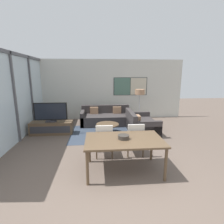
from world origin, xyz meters
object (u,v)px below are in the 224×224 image
object	(u,v)px
tv_console	(52,128)
coffee_table	(108,126)
floor_lamp	(140,94)
television	(51,112)
sofa_main	(106,118)
dining_chair_centre	(135,137)
fruit_bowl	(124,137)
sofa_side	(140,125)
dining_table	(124,142)
dining_chair_left	(104,138)

from	to	relation	value
tv_console	coffee_table	world-z (taller)	tv_console
tv_console	floor_lamp	size ratio (longest dim) A/B	0.99
television	sofa_main	size ratio (longest dim) A/B	0.55
dining_chair_centre	fruit_bowl	world-z (taller)	dining_chair_centre
sofa_main	floor_lamp	distance (m)	1.77
television	sofa_side	xyz separation A→B (m)	(3.23, -0.04, -0.53)
television	dining_table	xyz separation A→B (m)	(2.23, -2.68, -0.11)
sofa_main	dining_chair_left	size ratio (longest dim) A/B	2.37
sofa_side	fruit_bowl	distance (m)	2.88
coffee_table	dining_table	world-z (taller)	dining_table
sofa_side	dining_table	world-z (taller)	sofa_side
fruit_bowl	television	bearing A→B (deg)	129.60
dining_table	fruit_bowl	size ratio (longest dim) A/B	6.80
sofa_side	floor_lamp	world-z (taller)	floor_lamp
floor_lamp	television	bearing A→B (deg)	-164.59
tv_console	dining_chair_centre	xyz separation A→B (m)	(2.63, -1.94, 0.29)
television	dining_table	size ratio (longest dim) A/B	0.69
coffee_table	floor_lamp	xyz separation A→B (m)	(1.42, 1.08, 1.04)
floor_lamp	dining_table	bearing A→B (deg)	-108.49
television	coffee_table	world-z (taller)	television
dining_chair_centre	floor_lamp	distance (m)	3.11
tv_console	coffee_table	size ratio (longest dim) A/B	1.80
dining_chair_centre	floor_lamp	world-z (taller)	floor_lamp
tv_console	fruit_bowl	world-z (taller)	fruit_bowl
sofa_side	floor_lamp	distance (m)	1.46
sofa_main	floor_lamp	bearing A→B (deg)	-7.10
fruit_bowl	sofa_side	bearing A→B (deg)	68.90
sofa_side	dining_chair_centre	bearing A→B (deg)	162.46
dining_table	sofa_side	bearing A→B (deg)	69.11
sofa_side	dining_chair_centre	xyz separation A→B (m)	(-0.60, -1.90, 0.25)
coffee_table	dining_chair_left	size ratio (longest dim) A/B	0.93
coffee_table	sofa_main	bearing A→B (deg)	90.00
television	tv_console	bearing A→B (deg)	-90.00
television	sofa_side	bearing A→B (deg)	-0.78
sofa_main	coffee_table	bearing A→B (deg)	-90.00
dining_chair_left	floor_lamp	world-z (taller)	floor_lamp
coffee_table	floor_lamp	world-z (taller)	floor_lamp
television	sofa_main	bearing A→B (deg)	29.12
dining_chair_left	floor_lamp	distance (m)	3.44
dining_table	dining_chair_centre	distance (m)	0.86
tv_console	television	xyz separation A→B (m)	(0.00, 0.00, 0.57)
sofa_side	coffee_table	size ratio (longest dim) A/B	1.90
tv_console	dining_chair_left	world-z (taller)	dining_chair_left
sofa_side	dining_chair_centre	world-z (taller)	dining_chair_centre
dining_chair_left	sofa_main	bearing A→B (deg)	86.32
sofa_main	sofa_side	size ratio (longest dim) A/B	1.35
floor_lamp	sofa_side	bearing A→B (deg)	-101.78
coffee_table	sofa_side	bearing A→B (deg)	3.91
tv_console	television	distance (m)	0.57
fruit_bowl	tv_console	bearing A→B (deg)	129.61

